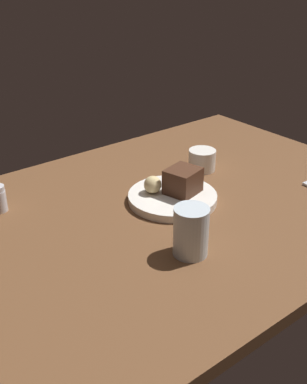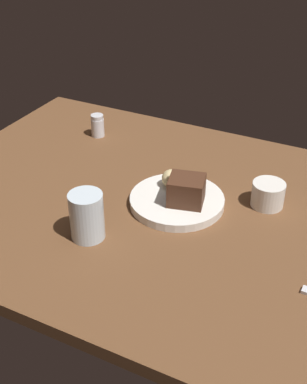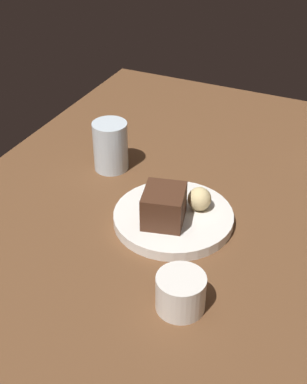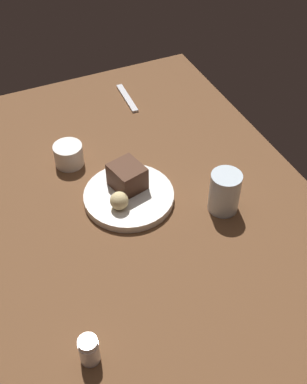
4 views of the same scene
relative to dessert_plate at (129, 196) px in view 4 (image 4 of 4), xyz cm
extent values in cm
cube|color=brown|center=(2.43, 1.34, -2.48)|extent=(120.00, 84.00, 3.00)
cylinder|color=white|center=(0.00, 0.00, 0.00)|extent=(21.77, 21.77, 1.96)
cube|color=#472819|center=(-2.56, 0.78, 4.08)|extent=(9.31, 8.72, 6.20)
sphere|color=#DBC184|center=(3.32, -3.64, 3.15)|extent=(4.33, 4.33, 4.33)
cylinder|color=silver|center=(35.00, -21.96, 1.64)|extent=(3.73, 3.73, 5.25)
cylinder|color=silver|center=(35.00, -21.96, 4.87)|extent=(3.54, 3.54, 1.20)
cylinder|color=silver|center=(11.77, 19.25, 4.24)|extent=(7.21, 7.21, 10.44)
cylinder|color=silver|center=(-18.57, -9.09, 1.94)|extent=(7.48, 7.48, 5.83)
cube|color=silver|center=(-39.87, 15.71, -0.63)|extent=(15.07, 2.47, 0.70)
camera|label=1|loc=(68.52, 78.32, 55.18)|focal=44.98mm
camera|label=2|loc=(-39.29, 90.06, 65.80)|focal=48.09mm
camera|label=3|loc=(-70.41, -28.80, 58.16)|focal=49.27mm
camera|label=4|loc=(78.48, -28.96, 84.06)|focal=46.00mm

